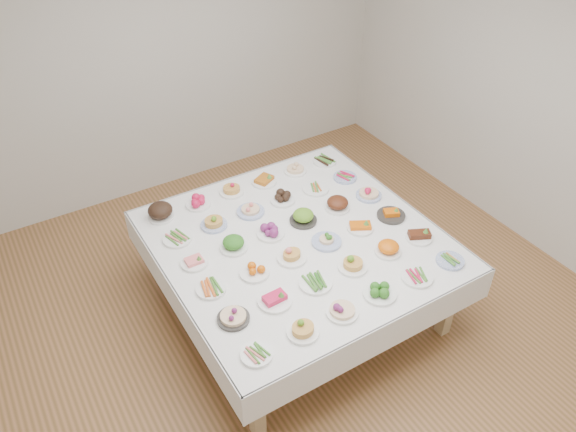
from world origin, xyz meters
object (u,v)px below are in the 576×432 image
display_table (298,246)px  dish_18 (194,261)px  dish_0 (256,354)px  dish_35 (325,160)px

display_table → dish_18: bearing=169.0°
dish_0 → dish_18: size_ratio=1.01×
display_table → dish_35: dish_35 is taller
dish_0 → dish_35: dish_35 is taller
dish_18 → dish_35: size_ratio=0.89×
dish_18 → dish_35: (1.63, 0.66, -0.01)m
dish_0 → dish_35: size_ratio=0.90×
dish_18 → dish_35: 1.75m
dish_0 → dish_18: 0.98m
dish_18 → dish_35: bearing=22.1°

